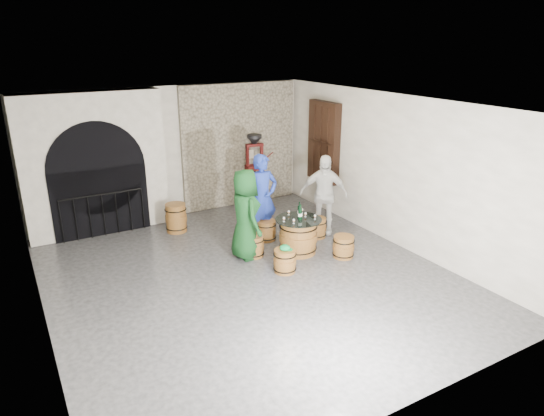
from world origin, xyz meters
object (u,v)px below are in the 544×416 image
barrel_stool_far (266,230)px  wine_bottle_right (299,211)px  barrel_stool_near_left (285,261)px  wine_bottle_center (300,213)px  barrel_stool_left (253,246)px  person_white (324,194)px  person_green (245,214)px  wine_bottle_left (300,213)px  person_blue (263,198)px  barrel_table (298,236)px  corking_press (255,164)px  side_barrel (176,218)px  barrel_stool_right (317,228)px  barrel_stool_near_right (343,247)px

barrel_stool_far → wine_bottle_right: 1.09m
barrel_stool_near_left → wine_bottle_center: wine_bottle_center is taller
barrel_stool_left → barrel_stool_far: bearing=43.5°
barrel_stool_far → barrel_stool_near_left: bearing=-106.4°
person_white → person_green: bearing=-134.3°
wine_bottle_right → wine_bottle_left: bearing=-118.6°
person_green → wine_bottle_center: size_ratio=5.71×
barrel_stool_left → person_blue: size_ratio=0.24×
barrel_table → person_blue: size_ratio=0.50×
person_white → corking_press: bearing=136.2°
barrel_stool_left → person_green: person_green is taller
person_blue → person_white: (1.38, -0.35, -0.05)m
person_blue → side_barrel: bearing=136.2°
barrel_stool_left → side_barrel: 2.28m
person_white → person_blue: bearing=-156.7°
person_white → side_barrel: size_ratio=2.74×
person_blue → wine_bottle_left: (0.29, -1.05, -0.09)m
person_blue → corking_press: size_ratio=1.02×
corking_press → barrel_table: bearing=-94.6°
barrel_stool_left → barrel_stool_near_left: bearing=-78.4°
barrel_stool_right → barrel_stool_near_left: same height
wine_bottle_right → barrel_stool_near_left: bearing=-137.1°
barrel_stool_near_left → side_barrel: side_barrel is taller
barrel_stool_far → person_white: size_ratio=0.25×
barrel_table → wine_bottle_right: 0.53m
barrel_stool_left → barrel_stool_near_right: (1.58, -0.96, 0.00)m
person_white → wine_bottle_right: 1.15m
barrel_stool_left → barrel_stool_near_right: size_ratio=1.00×
person_blue → wine_bottle_right: person_blue is taller
barrel_stool_right → person_blue: size_ratio=0.24×
wine_bottle_left → barrel_stool_far: bearing=105.3°
barrel_stool_left → corking_press: (1.60, 2.92, 0.88)m
person_blue → barrel_stool_left: bearing=-132.8°
person_blue → corking_press: 2.43m
barrel_stool_right → wine_bottle_left: size_ratio=1.40×
barrel_stool_right → side_barrel: side_barrel is taller
barrel_stool_far → barrel_stool_right: bearing=-21.7°
person_white → wine_bottle_center: 1.27m
person_white → barrel_stool_far: bearing=-153.0°
wine_bottle_center → barrel_stool_right: bearing=33.4°
barrel_stool_near_right → person_blue: person_blue is taller
barrel_stool_far → wine_bottle_right: bearing=-66.8°
person_white → wine_bottle_right: bearing=-114.0°
side_barrel → barrel_stool_near_left: bearing=-69.9°
barrel_table → wine_bottle_center: bearing=-39.3°
barrel_stool_far → person_green: person_green is taller
barrel_stool_near_right → wine_bottle_left: size_ratio=1.40×
barrel_table → side_barrel: (-1.81, 2.39, -0.04)m
wine_bottle_right → side_barrel: bearing=129.9°
barrel_stool_far → wine_bottle_center: bearing=-73.2°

